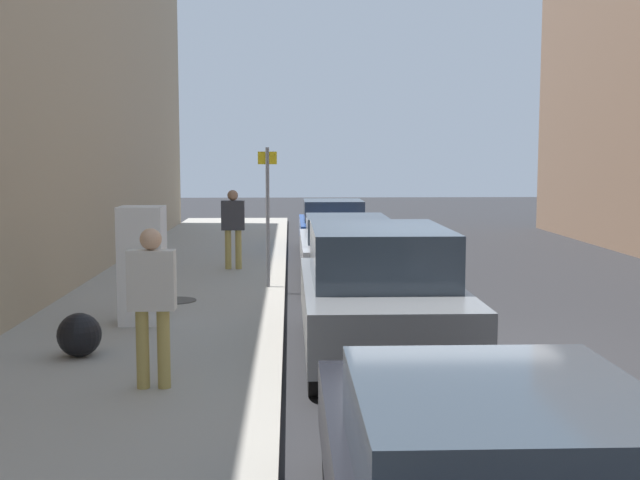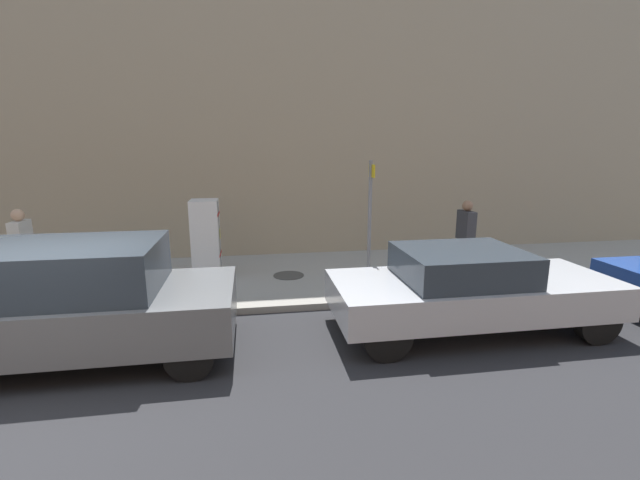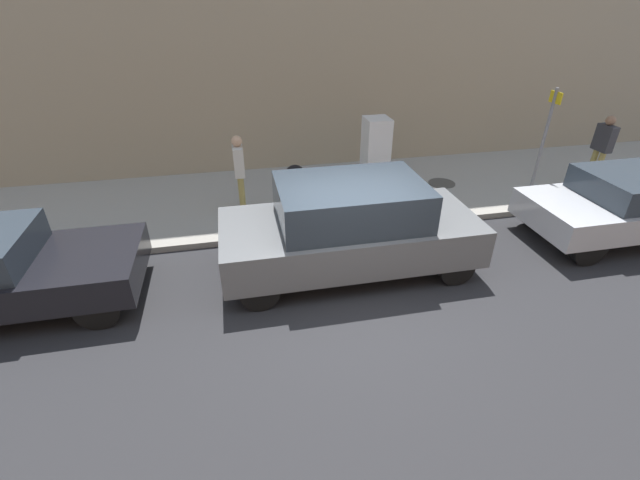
{
  "view_description": "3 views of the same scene",
  "coord_description": "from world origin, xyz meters",
  "px_view_note": "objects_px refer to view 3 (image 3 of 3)",
  "views": [
    {
      "loc": [
        -1.98,
        -10.26,
        2.66
      ],
      "look_at": [
        -1.55,
        1.18,
        1.44
      ],
      "focal_mm": 45.0,
      "sensor_mm": 36.0,
      "label": 1
    },
    {
      "loc": [
        5.48,
        2.75,
        3.07
      ],
      "look_at": [
        -1.8,
        3.94,
        1.44
      ],
      "focal_mm": 24.0,
      "sensor_mm": 36.0,
      "label": 2
    },
    {
      "loc": [
        5.7,
        -1.77,
        4.55
      ],
      "look_at": [
        -0.21,
        -0.53,
        1.03
      ],
      "focal_mm": 24.0,
      "sensor_mm": 36.0,
      "label": 3
    }
  ],
  "objects_px": {
    "trash_bag": "(295,175)",
    "parked_sedan_silver": "(636,203)",
    "pedestrian_walking_far": "(239,168)",
    "pedestrian_standing_near": "(603,145)",
    "discarded_refrigerator": "(375,153)",
    "parked_suv_gray": "(350,227)",
    "street_sign_post": "(543,143)"
  },
  "relations": [
    {
      "from": "trash_bag",
      "to": "parked_sedan_silver",
      "type": "distance_m",
      "value": 7.61
    },
    {
      "from": "pedestrian_walking_far",
      "to": "pedestrian_standing_near",
      "type": "relative_size",
      "value": 1.0
    },
    {
      "from": "discarded_refrigerator",
      "to": "pedestrian_walking_far",
      "type": "height_order",
      "value": "discarded_refrigerator"
    },
    {
      "from": "trash_bag",
      "to": "parked_suv_gray",
      "type": "relative_size",
      "value": 0.12
    },
    {
      "from": "parked_sedan_silver",
      "to": "trash_bag",
      "type": "bearing_deg",
      "value": -120.16
    },
    {
      "from": "pedestrian_walking_far",
      "to": "parked_suv_gray",
      "type": "height_order",
      "value": "pedestrian_walking_far"
    },
    {
      "from": "street_sign_post",
      "to": "parked_sedan_silver",
      "type": "xyz_separation_m",
      "value": [
        1.59,
        1.29,
        -0.88
      ]
    },
    {
      "from": "trash_bag",
      "to": "pedestrian_standing_near",
      "type": "xyz_separation_m",
      "value": [
        1.39,
        7.75,
        0.75
      ]
    },
    {
      "from": "street_sign_post",
      "to": "parked_sedan_silver",
      "type": "relative_size",
      "value": 0.57
    },
    {
      "from": "pedestrian_standing_near",
      "to": "parked_suv_gray",
      "type": "xyz_separation_m",
      "value": [
        2.43,
        -7.34,
        -0.28
      ]
    },
    {
      "from": "street_sign_post",
      "to": "parked_sedan_silver",
      "type": "bearing_deg",
      "value": 39.12
    },
    {
      "from": "discarded_refrigerator",
      "to": "street_sign_post",
      "type": "distance_m",
      "value": 3.79
    },
    {
      "from": "discarded_refrigerator",
      "to": "trash_bag",
      "type": "distance_m",
      "value": 2.13
    },
    {
      "from": "trash_bag",
      "to": "pedestrian_walking_far",
      "type": "height_order",
      "value": "pedestrian_walking_far"
    },
    {
      "from": "street_sign_post",
      "to": "parked_suv_gray",
      "type": "xyz_separation_m",
      "value": [
        1.59,
        -4.87,
        -0.74
      ]
    },
    {
      "from": "discarded_refrigerator",
      "to": "parked_sedan_silver",
      "type": "distance_m",
      "value": 5.69
    },
    {
      "from": "pedestrian_walking_far",
      "to": "parked_sedan_silver",
      "type": "height_order",
      "value": "pedestrian_walking_far"
    },
    {
      "from": "discarded_refrigerator",
      "to": "street_sign_post",
      "type": "bearing_deg",
      "value": 61.41
    },
    {
      "from": "trash_bag",
      "to": "parked_sedan_silver",
      "type": "height_order",
      "value": "parked_sedan_silver"
    },
    {
      "from": "pedestrian_walking_far",
      "to": "pedestrian_standing_near",
      "type": "height_order",
      "value": "pedestrian_standing_near"
    },
    {
      "from": "discarded_refrigerator",
      "to": "pedestrian_walking_far",
      "type": "bearing_deg",
      "value": -78.02
    },
    {
      "from": "trash_bag",
      "to": "pedestrian_standing_near",
      "type": "distance_m",
      "value": 7.91
    },
    {
      "from": "street_sign_post",
      "to": "parked_sedan_silver",
      "type": "distance_m",
      "value": 2.23
    },
    {
      "from": "street_sign_post",
      "to": "trash_bag",
      "type": "bearing_deg",
      "value": -112.91
    },
    {
      "from": "pedestrian_standing_near",
      "to": "parked_suv_gray",
      "type": "distance_m",
      "value": 7.74
    },
    {
      "from": "discarded_refrigerator",
      "to": "trash_bag",
      "type": "bearing_deg",
      "value": -102.48
    },
    {
      "from": "trash_bag",
      "to": "parked_suv_gray",
      "type": "bearing_deg",
      "value": 6.1
    },
    {
      "from": "trash_bag",
      "to": "pedestrian_standing_near",
      "type": "height_order",
      "value": "pedestrian_standing_near"
    },
    {
      "from": "pedestrian_standing_near",
      "to": "parked_suv_gray",
      "type": "bearing_deg",
      "value": -164.18
    },
    {
      "from": "pedestrian_standing_near",
      "to": "parked_suv_gray",
      "type": "relative_size",
      "value": 0.38
    },
    {
      "from": "pedestrian_walking_far",
      "to": "parked_sedan_silver",
      "type": "xyz_separation_m",
      "value": [
        2.65,
        7.99,
        -0.41
      ]
    },
    {
      "from": "trash_bag",
      "to": "pedestrian_walking_far",
      "type": "bearing_deg",
      "value": -50.54
    }
  ]
}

